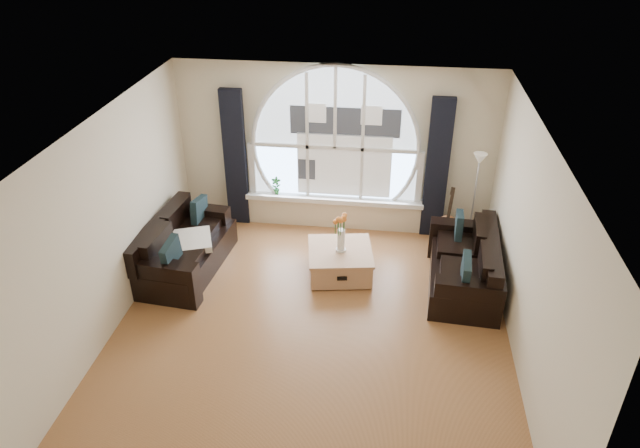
{
  "coord_description": "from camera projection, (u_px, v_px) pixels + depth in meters",
  "views": [
    {
      "loc": [
        0.86,
        -5.72,
        4.92
      ],
      "look_at": [
        0.0,
        0.9,
        1.05
      ],
      "focal_mm": 32.57,
      "sensor_mm": 36.0,
      "label": 1
    }
  ],
  "objects": [
    {
      "name": "window_sill",
      "position": [
        334.0,
        199.0,
        9.48
      ],
      "size": [
        2.9,
        0.22,
        0.08
      ],
      "primitive_type": "cube",
      "color": "white",
      "rests_on": "wall_back"
    },
    {
      "name": "guitar",
      "position": [
        449.0,
        215.0,
        8.99
      ],
      "size": [
        0.43,
        0.36,
        1.06
      ],
      "primitive_type": "cube",
      "rotation": [
        0.0,
        0.0,
        -0.41
      ],
      "color": "#96552C",
      "rests_on": "ground"
    },
    {
      "name": "window_frame",
      "position": [
        335.0,
        134.0,
        8.96
      ],
      "size": [
        2.76,
        0.08,
        2.15
      ],
      "primitive_type": "cube",
      "color": "white",
      "rests_on": "wall_back"
    },
    {
      "name": "wall_left",
      "position": [
        107.0,
        226.0,
        7.07
      ],
      "size": [
        0.01,
        5.5,
        2.7
      ],
      "primitive_type": "cube",
      "color": "beige",
      "rests_on": "ground"
    },
    {
      "name": "sofa_left",
      "position": [
        185.0,
        246.0,
        8.46
      ],
      "size": [
        1.09,
        1.91,
        0.81
      ],
      "primitive_type": "cube",
      "rotation": [
        0.0,
        0.0,
        -0.1
      ],
      "color": "black",
      "rests_on": "ground"
    },
    {
      "name": "wall_back",
      "position": [
        335.0,
        149.0,
        9.15
      ],
      "size": [
        5.0,
        0.01,
        2.7
      ],
      "primitive_type": "cube",
      "color": "beige",
      "rests_on": "ground"
    },
    {
      "name": "sofa_right",
      "position": [
        464.0,
        262.0,
        8.08
      ],
      "size": [
        0.99,
        1.81,
        0.78
      ],
      "primitive_type": "cube",
      "rotation": [
        0.0,
        0.0,
        -0.06
      ],
      "color": "black",
      "rests_on": "ground"
    },
    {
      "name": "wall_front",
      "position": [
        258.0,
        427.0,
        4.43
      ],
      "size": [
        5.0,
        0.01,
        2.7
      ],
      "primitive_type": "cube",
      "color": "beige",
      "rests_on": "ground"
    },
    {
      "name": "wall_right",
      "position": [
        530.0,
        255.0,
        6.51
      ],
      "size": [
        0.01,
        5.5,
        2.7
      ],
      "primitive_type": "cube",
      "color": "beige",
      "rests_on": "ground"
    },
    {
      "name": "ground",
      "position": [
        311.0,
        329.0,
        7.47
      ],
      "size": [
        5.0,
        5.5,
        0.01
      ],
      "primitive_type": "cube",
      "color": "brown",
      "rests_on": "ground"
    },
    {
      "name": "neighbor_house",
      "position": [
        345.0,
        142.0,
        9.02
      ],
      "size": [
        1.7,
        0.02,
        1.5
      ],
      "primitive_type": "cube",
      "color": "silver",
      "rests_on": "wall_back"
    },
    {
      "name": "curtain_right",
      "position": [
        437.0,
        170.0,
        8.97
      ],
      "size": [
        0.35,
        0.12,
        2.3
      ],
      "primitive_type": "cube",
      "color": "black",
      "rests_on": "ground"
    },
    {
      "name": "ceiling",
      "position": [
        309.0,
        131.0,
        6.11
      ],
      "size": [
        5.0,
        5.5,
        0.01
      ],
      "primitive_type": "cube",
      "color": "silver",
      "rests_on": "ground"
    },
    {
      "name": "vase_flowers",
      "position": [
        341.0,
        227.0,
        8.14
      ],
      "size": [
        0.24,
        0.24,
        0.7
      ],
      "primitive_type": "cube",
      "color": "white",
      "rests_on": "coffee_chest"
    },
    {
      "name": "arched_window",
      "position": [
        335.0,
        134.0,
        8.98
      ],
      "size": [
        2.6,
        0.06,
        2.15
      ],
      "primitive_type": "cube",
      "color": "silver",
      "rests_on": "wall_back"
    },
    {
      "name": "coffee_chest",
      "position": [
        340.0,
        261.0,
        8.44
      ],
      "size": [
        1.04,
        1.04,
        0.44
      ],
      "primitive_type": "cube",
      "rotation": [
        0.0,
        0.0,
        0.16
      ],
      "color": "#B07D57",
      "rests_on": "ground"
    },
    {
      "name": "attic_slope",
      "position": [
        518.0,
        173.0,
        6.04
      ],
      "size": [
        0.92,
        5.5,
        0.72
      ],
      "primitive_type": "cube",
      "color": "silver",
      "rests_on": "ground"
    },
    {
      "name": "curtain_left",
      "position": [
        235.0,
        159.0,
        9.32
      ],
      "size": [
        0.35,
        0.12,
        2.3
      ],
      "primitive_type": "cube",
      "color": "black",
      "rests_on": "ground"
    },
    {
      "name": "throw_blanket",
      "position": [
        192.0,
        241.0,
        8.38
      ],
      "size": [
        0.71,
        0.71,
        0.1
      ],
      "primitive_type": "cube",
      "rotation": [
        0.0,
        0.0,
        0.35
      ],
      "color": "silver",
      "rests_on": "sofa_left"
    },
    {
      "name": "potted_plant",
      "position": [
        276.0,
        186.0,
        9.5
      ],
      "size": [
        0.17,
        0.12,
        0.3
      ],
      "primitive_type": "imported",
      "rotation": [
        0.0,
        0.0,
        0.11
      ],
      "color": "#1E6023",
      "rests_on": "window_sill"
    },
    {
      "name": "floor_lamp",
      "position": [
        473.0,
        203.0,
        8.77
      ],
      "size": [
        0.24,
        0.24,
        1.6
      ],
      "primitive_type": "cube",
      "color": "#B2B2B2",
      "rests_on": "ground"
    }
  ]
}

